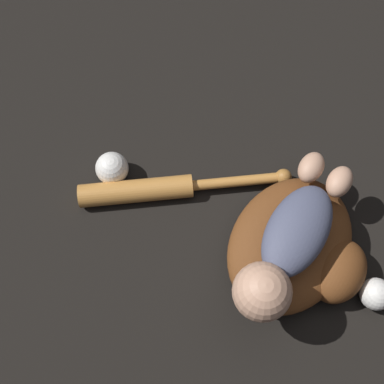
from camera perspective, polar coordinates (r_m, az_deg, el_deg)
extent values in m
plane|color=black|center=(1.24, 11.20, -4.23)|extent=(6.00, 6.00, 0.00)
ellipsoid|color=brown|center=(1.18, 10.23, -5.36)|extent=(0.34, 0.26, 0.10)
ellipsoid|color=brown|center=(1.18, 15.32, -8.14)|extent=(0.15, 0.12, 0.10)
ellipsoid|color=#4C516B|center=(1.10, 10.99, -3.96)|extent=(0.22, 0.13, 0.08)
sphere|color=tan|center=(1.03, 7.48, -10.51)|extent=(0.11, 0.11, 0.11)
ellipsoid|color=tan|center=(1.17, 15.45, 1.06)|extent=(0.08, 0.06, 0.05)
ellipsoid|color=tan|center=(1.17, 12.59, 2.57)|extent=(0.08, 0.06, 0.05)
cylinder|color=#C6843D|center=(1.23, -5.99, 0.11)|extent=(0.21, 0.23, 0.05)
cylinder|color=#C6843D|center=(1.24, 4.93, 1.15)|extent=(0.16, 0.18, 0.02)
sphere|color=#A97034|center=(1.26, 9.72, 1.59)|extent=(0.04, 0.04, 0.04)
sphere|color=white|center=(1.25, -8.53, 2.52)|extent=(0.08, 0.08, 0.08)
sphere|color=white|center=(1.21, 19.03, -10.25)|extent=(0.07, 0.07, 0.07)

